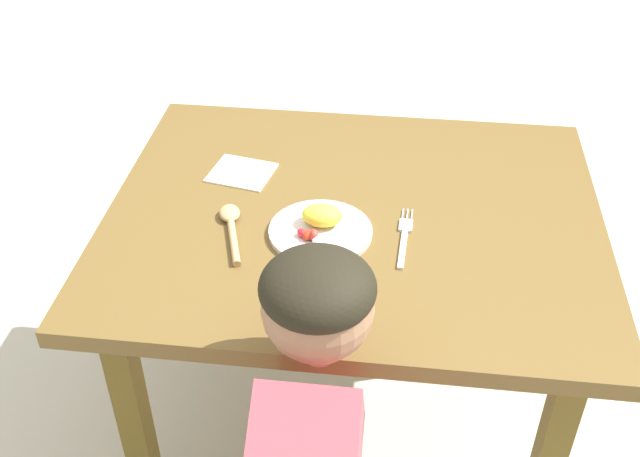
# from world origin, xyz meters

# --- Properties ---
(ground_plane) EXTENTS (8.00, 8.00, 0.00)m
(ground_plane) POSITION_xyz_m (0.00, 0.00, 0.00)
(ground_plane) COLOR beige
(dining_table) EXTENTS (1.05, 0.86, 0.72)m
(dining_table) POSITION_xyz_m (0.00, 0.00, 0.63)
(dining_table) COLOR brown
(dining_table) RESTS_ON ground_plane
(plate) EXTENTS (0.21, 0.21, 0.05)m
(plate) POSITION_xyz_m (-0.06, -0.08, 0.74)
(plate) COLOR silver
(plate) RESTS_ON dining_table
(fork) EXTENTS (0.03, 0.20, 0.01)m
(fork) POSITION_xyz_m (0.11, -0.08, 0.73)
(fork) COLOR silver
(fork) RESTS_ON dining_table
(spoon) EXTENTS (0.09, 0.20, 0.02)m
(spoon) POSITION_xyz_m (-0.25, -0.09, 0.73)
(spoon) COLOR tan
(spoon) RESTS_ON dining_table
(napkin) EXTENTS (0.16, 0.14, 0.00)m
(napkin) POSITION_xyz_m (-0.27, 0.12, 0.73)
(napkin) COLOR white
(napkin) RESTS_ON dining_table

